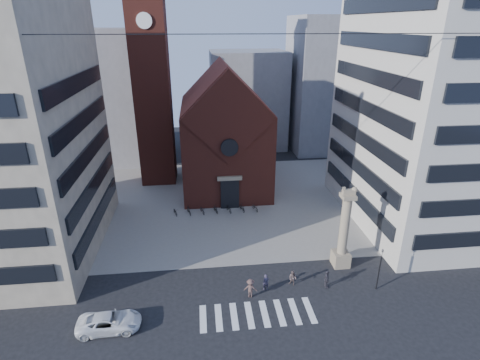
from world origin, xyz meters
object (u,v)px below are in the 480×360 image
at_px(lion_column, 343,235).
at_px(pedestrian_2, 327,279).
at_px(pedestrian_1, 293,278).
at_px(traffic_light, 380,268).
at_px(white_car, 109,322).
at_px(pedestrian_0, 266,282).
at_px(scooter_0, 175,211).

distance_m(lion_column, pedestrian_2, 4.85).
relative_size(lion_column, pedestrian_1, 5.67).
height_order(traffic_light, pedestrian_2, traffic_light).
height_order(white_car, pedestrian_1, pedestrian_1).
xyz_separation_m(traffic_light, pedestrian_2, (-4.55, 0.76, -1.37)).
height_order(white_car, pedestrian_0, pedestrian_0).
bearing_deg(pedestrian_0, lion_column, 15.16).
bearing_deg(pedestrian_1, pedestrian_2, 29.47).
bearing_deg(pedestrian_2, pedestrian_1, 87.15).
xyz_separation_m(traffic_light, white_car, (-23.43, -2.29, -1.60)).
bearing_deg(lion_column, pedestrian_2, -128.26).
bearing_deg(lion_column, pedestrian_0, -160.35).
height_order(pedestrian_0, scooter_0, pedestrian_0).
xyz_separation_m(white_car, pedestrian_2, (18.88, 3.05, 0.22)).
distance_m(white_car, scooter_0, 19.51).
distance_m(pedestrian_0, scooter_0, 18.03).
height_order(traffic_light, pedestrian_0, traffic_light).
relative_size(pedestrian_2, scooter_0, 1.10).
bearing_deg(lion_column, white_car, -163.64).
height_order(lion_column, pedestrian_0, lion_column).
relative_size(pedestrian_1, scooter_0, 0.92).
relative_size(lion_column, pedestrian_2, 4.75).
relative_size(pedestrian_0, pedestrian_1, 1.05).
xyz_separation_m(lion_column, traffic_light, (1.99, -4.00, -1.17)).
bearing_deg(scooter_0, pedestrian_2, -64.61).
bearing_deg(white_car, traffic_light, -86.36).
relative_size(lion_column, white_car, 1.74).
height_order(pedestrian_0, pedestrian_1, pedestrian_0).
bearing_deg(white_car, pedestrian_1, -78.69).
bearing_deg(pedestrian_0, traffic_light, -10.56).
xyz_separation_m(pedestrian_0, pedestrian_2, (5.62, -0.32, 0.11)).
bearing_deg(white_car, pedestrian_2, -82.77).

